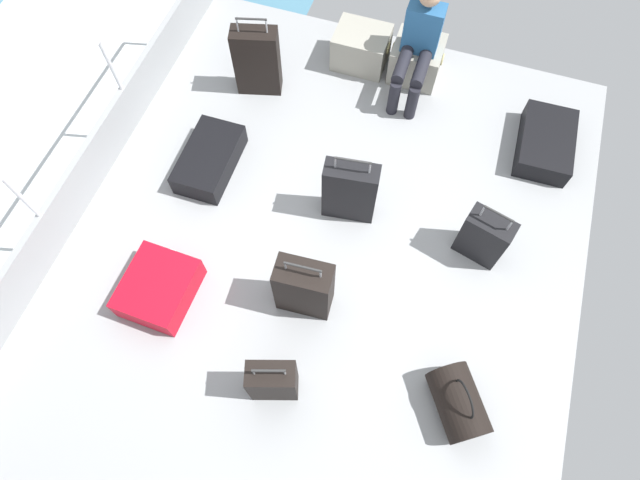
# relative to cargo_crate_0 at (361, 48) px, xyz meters

# --- Properties ---
(ground_plane) EXTENTS (4.40, 5.20, 0.06)m
(ground_plane) POSITION_rel_cargo_crate_0_xyz_m (0.30, -2.13, -0.22)
(ground_plane) COLOR #939699
(gunwale_port) EXTENTS (0.06, 5.20, 0.45)m
(gunwale_port) POSITION_rel_cargo_crate_0_xyz_m (-1.87, -2.13, 0.03)
(gunwale_port) COLOR #939699
(gunwale_port) RESTS_ON ground_plane
(railing_port) EXTENTS (0.04, 4.20, 1.02)m
(railing_port) POSITION_rel_cargo_crate_0_xyz_m (-1.87, -2.13, 0.59)
(railing_port) COLOR silver
(railing_port) RESTS_ON ground_plane
(cargo_crate_0) EXTENTS (0.57, 0.44, 0.38)m
(cargo_crate_0) POSITION_rel_cargo_crate_0_xyz_m (0.00, 0.00, 0.00)
(cargo_crate_0) COLOR gray
(cargo_crate_0) RESTS_ON ground_plane
(cargo_crate_1) EXTENTS (0.52, 0.47, 0.38)m
(cargo_crate_1) POSITION_rel_cargo_crate_0_xyz_m (0.57, 0.02, -0.00)
(cargo_crate_1) COLOR gray
(cargo_crate_1) RESTS_ON ground_plane
(passenger_seated) EXTENTS (0.34, 0.66, 1.08)m
(passenger_seated) POSITION_rel_cargo_crate_0_xyz_m (0.57, -0.16, 0.38)
(passenger_seated) COLOR #26598C
(passenger_seated) RESTS_ON ground_plane
(suitcase_0) EXTENTS (0.42, 0.30, 0.67)m
(suitcase_0) POSITION_rel_cargo_crate_0_xyz_m (1.57, -1.78, 0.07)
(suitcase_0) COLOR black
(suitcase_0) RESTS_ON ground_plane
(suitcase_1) EXTENTS (0.47, 0.25, 0.79)m
(suitcase_1) POSITION_rel_cargo_crate_0_xyz_m (0.41, -1.75, 0.14)
(suitcase_1) COLOR black
(suitcase_1) RESTS_ON ground_plane
(suitcase_2) EXTENTS (0.47, 0.31, 0.86)m
(suitcase_2) POSITION_rel_cargo_crate_0_xyz_m (-0.86, -0.65, 0.16)
(suitcase_2) COLOR black
(suitcase_2) RESTS_ON ground_plane
(suitcase_3) EXTENTS (0.54, 0.62, 0.25)m
(suitcase_3) POSITION_rel_cargo_crate_0_xyz_m (-0.83, -3.00, -0.07)
(suitcase_3) COLOR #B70C1E
(suitcase_3) RESTS_ON ground_plane
(suitcase_4) EXTENTS (0.45, 0.26, 0.73)m
(suitcase_4) POSITION_rel_cargo_crate_0_xyz_m (0.32, -2.69, 0.12)
(suitcase_4) COLOR black
(suitcase_4) RESTS_ON ground_plane
(suitcase_5) EXTENTS (0.45, 0.78, 0.23)m
(suitcase_5) POSITION_rel_cargo_crate_0_xyz_m (-0.95, -1.70, -0.08)
(suitcase_5) COLOR black
(suitcase_5) RESTS_ON ground_plane
(suitcase_6) EXTENTS (0.39, 0.28, 0.63)m
(suitcase_6) POSITION_rel_cargo_crate_0_xyz_m (0.34, -3.42, 0.08)
(suitcase_6) COLOR black
(suitcase_6) RESTS_ON ground_plane
(suitcase_7) EXTENTS (0.50, 0.78, 0.22)m
(suitcase_7) POSITION_rel_cargo_crate_0_xyz_m (1.97, -0.53, -0.09)
(suitcase_7) COLOR black
(suitcase_7) RESTS_ON ground_plane
(duffel_bag) EXTENTS (0.55, 0.60, 0.47)m
(duffel_bag) POSITION_rel_cargo_crate_0_xyz_m (1.66, -3.12, -0.03)
(duffel_bag) COLOR black
(duffel_bag) RESTS_ON ground_plane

